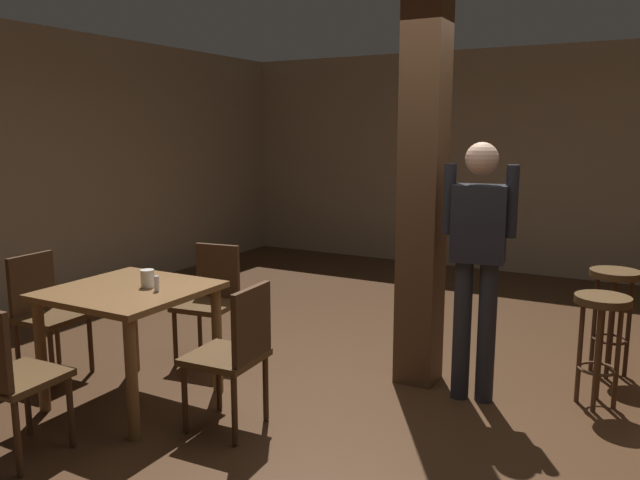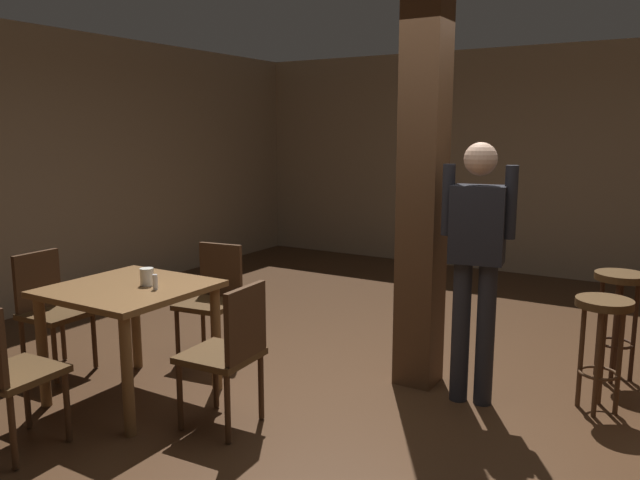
{
  "view_description": "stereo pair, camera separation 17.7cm",
  "coord_description": "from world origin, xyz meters",
  "px_view_note": "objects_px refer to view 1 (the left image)",
  "views": [
    {
      "loc": [
        1.46,
        -3.57,
        1.79
      ],
      "look_at": [
        -0.66,
        0.29,
        1.02
      ],
      "focal_mm": 35.0,
      "sensor_mm": 36.0,
      "label": 1
    },
    {
      "loc": [
        1.62,
        -3.48,
        1.79
      ],
      "look_at": [
        -0.66,
        0.29,
        1.02
      ],
      "focal_mm": 35.0,
      "sensor_mm": 36.0,
      "label": 2
    }
  ],
  "objects_px": {
    "dining_table": "(130,308)",
    "salt_shaker": "(157,284)",
    "chair_east": "(236,350)",
    "chair_north": "(211,296)",
    "bar_stool_near": "(601,324)",
    "napkin_cup": "(148,278)",
    "chair_west": "(44,308)",
    "standing_person": "(478,254)",
    "chair_south": "(6,373)",
    "bar_stool_mid": "(614,297)"
  },
  "relations": [
    {
      "from": "chair_east",
      "to": "bar_stool_near",
      "type": "bearing_deg",
      "value": 37.2
    },
    {
      "from": "chair_west",
      "to": "standing_person",
      "type": "relative_size",
      "value": 0.52
    },
    {
      "from": "salt_shaker",
      "to": "bar_stool_mid",
      "type": "height_order",
      "value": "salt_shaker"
    },
    {
      "from": "chair_west",
      "to": "chair_east",
      "type": "xyz_separation_m",
      "value": [
        1.75,
        -0.03,
        0.0
      ]
    },
    {
      "from": "dining_table",
      "to": "bar_stool_mid",
      "type": "height_order",
      "value": "bar_stool_mid"
    },
    {
      "from": "chair_south",
      "to": "salt_shaker",
      "type": "bearing_deg",
      "value": 76.01
    },
    {
      "from": "salt_shaker",
      "to": "bar_stool_near",
      "type": "xyz_separation_m",
      "value": [
        2.5,
        1.39,
        -0.27
      ]
    },
    {
      "from": "dining_table",
      "to": "standing_person",
      "type": "distance_m",
      "value": 2.3
    },
    {
      "from": "chair_north",
      "to": "napkin_cup",
      "type": "height_order",
      "value": "chair_north"
    },
    {
      "from": "chair_north",
      "to": "standing_person",
      "type": "distance_m",
      "value": 2.1
    },
    {
      "from": "chair_north",
      "to": "bar_stool_mid",
      "type": "xyz_separation_m",
      "value": [
        2.8,
        1.16,
        0.08
      ]
    },
    {
      "from": "salt_shaker",
      "to": "standing_person",
      "type": "xyz_separation_m",
      "value": [
        1.76,
        1.09,
        0.17
      ]
    },
    {
      "from": "chair_east",
      "to": "bar_stool_near",
      "type": "height_order",
      "value": "chair_east"
    },
    {
      "from": "chair_north",
      "to": "napkin_cup",
      "type": "bearing_deg",
      "value": -80.15
    },
    {
      "from": "dining_table",
      "to": "salt_shaker",
      "type": "relative_size",
      "value": 9.43
    },
    {
      "from": "chair_north",
      "to": "bar_stool_near",
      "type": "distance_m",
      "value": 2.82
    },
    {
      "from": "standing_person",
      "to": "bar_stool_mid",
      "type": "xyz_separation_m",
      "value": [
        0.77,
        0.94,
        -0.41
      ]
    },
    {
      "from": "chair_east",
      "to": "chair_west",
      "type": "bearing_deg",
      "value": 178.92
    },
    {
      "from": "bar_stool_mid",
      "to": "napkin_cup",
      "type": "bearing_deg",
      "value": -143.35
    },
    {
      "from": "standing_person",
      "to": "chair_west",
      "type": "bearing_deg",
      "value": -159.26
    },
    {
      "from": "chair_west",
      "to": "bar_stool_near",
      "type": "height_order",
      "value": "chair_west"
    },
    {
      "from": "chair_east",
      "to": "chair_south",
      "type": "xyz_separation_m",
      "value": [
        -0.86,
        -0.89,
        0.0
      ]
    },
    {
      "from": "chair_east",
      "to": "chair_south",
      "type": "distance_m",
      "value": 1.24
    },
    {
      "from": "chair_south",
      "to": "chair_west",
      "type": "bearing_deg",
      "value": 133.92
    },
    {
      "from": "chair_north",
      "to": "salt_shaker",
      "type": "relative_size",
      "value": 9.01
    },
    {
      "from": "chair_north",
      "to": "bar_stool_mid",
      "type": "height_order",
      "value": "chair_north"
    },
    {
      "from": "chair_north",
      "to": "bar_stool_near",
      "type": "bearing_deg",
      "value": 10.64
    },
    {
      "from": "chair_east",
      "to": "napkin_cup",
      "type": "distance_m",
      "value": 0.83
    },
    {
      "from": "chair_east",
      "to": "chair_north",
      "type": "bearing_deg",
      "value": 135.15
    },
    {
      "from": "chair_west",
      "to": "standing_person",
      "type": "height_order",
      "value": "standing_person"
    },
    {
      "from": "chair_west",
      "to": "bar_stool_mid",
      "type": "xyz_separation_m",
      "value": [
        3.65,
        2.02,
        0.08
      ]
    },
    {
      "from": "chair_south",
      "to": "bar_stool_near",
      "type": "bearing_deg",
      "value": 40.23
    },
    {
      "from": "standing_person",
      "to": "bar_stool_mid",
      "type": "height_order",
      "value": "standing_person"
    },
    {
      "from": "salt_shaker",
      "to": "chair_west",
      "type": "bearing_deg",
      "value": 179.79
    },
    {
      "from": "chair_east",
      "to": "chair_north",
      "type": "relative_size",
      "value": 1.0
    },
    {
      "from": "bar_stool_mid",
      "to": "bar_stool_near",
      "type": "bearing_deg",
      "value": -92.51
    },
    {
      "from": "napkin_cup",
      "to": "salt_shaker",
      "type": "xyz_separation_m",
      "value": [
        0.13,
        -0.05,
        -0.01
      ]
    },
    {
      "from": "napkin_cup",
      "to": "chair_east",
      "type": "bearing_deg",
      "value": -6.06
    },
    {
      "from": "chair_west",
      "to": "bar_stool_near",
      "type": "bearing_deg",
      "value": 20.94
    },
    {
      "from": "standing_person",
      "to": "salt_shaker",
      "type": "bearing_deg",
      "value": -148.12
    },
    {
      "from": "chair_south",
      "to": "bar_stool_mid",
      "type": "bearing_deg",
      "value": 46.92
    },
    {
      "from": "dining_table",
      "to": "napkin_cup",
      "type": "distance_m",
      "value": 0.23
    },
    {
      "from": "dining_table",
      "to": "chair_south",
      "type": "relative_size",
      "value": 1.05
    },
    {
      "from": "chair_east",
      "to": "bar_stool_mid",
      "type": "height_order",
      "value": "chair_east"
    },
    {
      "from": "chair_west",
      "to": "bar_stool_near",
      "type": "xyz_separation_m",
      "value": [
        3.62,
        1.38,
        0.05
      ]
    },
    {
      "from": "chair_east",
      "to": "salt_shaker",
      "type": "bearing_deg",
      "value": 177.37
    },
    {
      "from": "salt_shaker",
      "to": "bar_stool_mid",
      "type": "distance_m",
      "value": 3.25
    },
    {
      "from": "chair_south",
      "to": "bar_stool_mid",
      "type": "height_order",
      "value": "chair_south"
    },
    {
      "from": "bar_stool_near",
      "to": "chair_west",
      "type": "bearing_deg",
      "value": -159.06
    },
    {
      "from": "chair_south",
      "to": "chair_north",
      "type": "distance_m",
      "value": 1.79
    }
  ]
}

